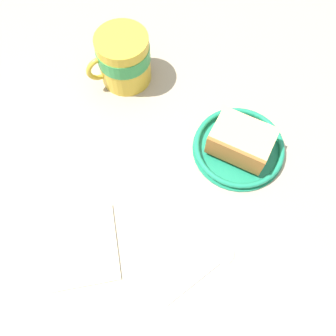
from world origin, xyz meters
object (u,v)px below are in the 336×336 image
object	(u,v)px
folded_napkin	(82,247)
teaspoon	(216,265)
cake_slice	(241,141)
small_plate	(239,147)
tea_mug	(123,58)

from	to	relation	value
folded_napkin	teaspoon	bearing A→B (deg)	142.52
cake_slice	teaspoon	distance (cm)	20.74
small_plate	tea_mug	size ratio (longest dim) A/B	1.31
small_plate	tea_mug	bearing A→B (deg)	-67.71
teaspoon	folded_napkin	size ratio (longest dim) A/B	1.09
folded_napkin	cake_slice	bearing A→B (deg)	-176.07
small_plate	cake_slice	distance (cm)	2.63
small_plate	teaspoon	bearing A→B (deg)	46.08
small_plate	cake_slice	xyz separation A→B (cm)	(0.22, 0.15, 2.62)
cake_slice	tea_mug	size ratio (longest dim) A/B	0.99
tea_mug	folded_napkin	xyz separation A→B (cm)	(21.02, 26.49, -5.12)
tea_mug	folded_napkin	size ratio (longest dim) A/B	1.04
small_plate	cake_slice	world-z (taller)	cake_slice
tea_mug	teaspoon	bearing A→B (deg)	83.50
small_plate	folded_napkin	distance (cm)	31.04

